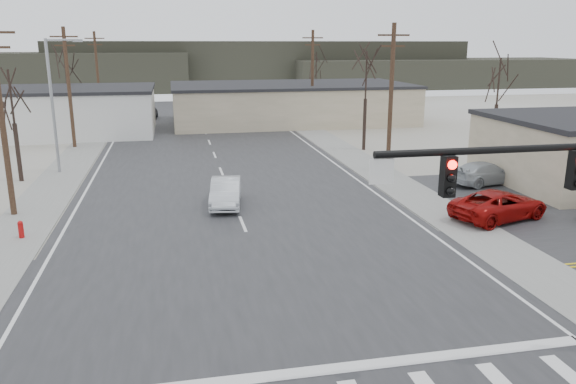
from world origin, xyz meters
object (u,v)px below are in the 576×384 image
car_far_a (259,115)px  fire_hydrant (21,229)px  car_parked_red (499,205)px  car_parked_silver (486,173)px  sedan_crossing (226,192)px  car_far_b (150,112)px

car_far_a → fire_hydrant: bearing=81.3°
car_far_a → car_parked_red: size_ratio=1.00×
car_parked_silver → fire_hydrant: bearing=87.5°
fire_hydrant → car_parked_silver: 26.75m
car_parked_silver → sedan_crossing: bearing=82.0°
car_parked_red → sedan_crossing: bearing=51.0°
car_far_b → car_parked_red: 47.43m
fire_hydrant → car_parked_red: 23.12m
sedan_crossing → car_far_b: 38.75m
car_far_b → car_parked_silver: car_far_b is taller
fire_hydrant → car_parked_red: size_ratio=0.16×
car_parked_red → car_far_b: bearing=5.5°
fire_hydrant → car_far_b: size_ratio=0.21×
car_far_b → car_parked_red: size_ratio=0.79×
fire_hydrant → car_far_a: car_far_a is taller
car_far_a → car_parked_silver: (9.70, -31.23, -0.08)m
car_far_a → car_parked_red: car_far_a is taller
fire_hydrant → car_parked_red: bearing=-4.4°
fire_hydrant → car_parked_silver: (26.28, 5.00, 0.29)m
sedan_crossing → car_parked_red: sedan_crossing is taller
sedan_crossing → car_parked_red: (13.34, -5.24, -0.02)m
car_far_b → car_parked_red: (18.59, -43.63, 0.01)m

